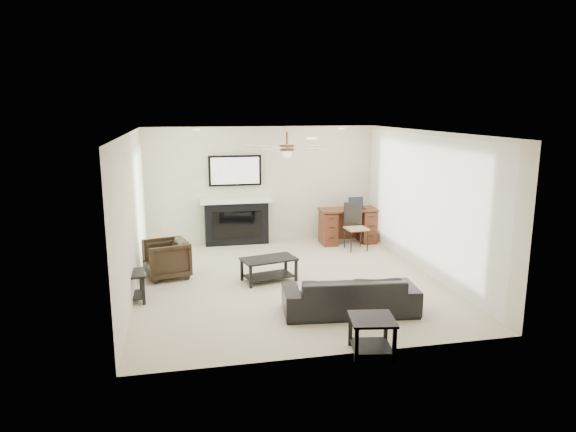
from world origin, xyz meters
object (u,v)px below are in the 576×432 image
object	(u,v)px
armchair	(166,259)
coffee_table	(269,270)
sofa	(350,294)
desk	(348,226)
fireplace_unit	(236,200)

from	to	relation	value
armchair	coffee_table	bearing A→B (deg)	57.98
sofa	desk	size ratio (longest dim) A/B	1.56
desk	fireplace_unit	bearing A→B (deg)	170.20
armchair	coffee_table	world-z (taller)	armchair
armchair	sofa	bearing A→B (deg)	36.32
coffee_table	desk	size ratio (longest dim) A/B	0.74
fireplace_unit	desk	world-z (taller)	fireplace_unit
sofa	armchair	world-z (taller)	armchair
sofa	desk	distance (m)	3.91
armchair	fireplace_unit	xyz separation A→B (m)	(1.44, 1.98, 0.63)
sofa	armchair	xyz separation A→B (m)	(-2.60, 2.15, 0.05)
armchair	fireplace_unit	bearing A→B (deg)	129.88
sofa	coffee_table	bearing A→B (deg)	-54.49
armchair	coffee_table	distance (m)	1.79
fireplace_unit	sofa	bearing A→B (deg)	-74.27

